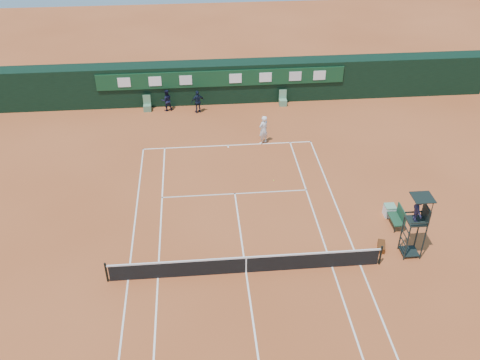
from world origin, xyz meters
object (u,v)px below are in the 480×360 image
tennis_net (246,264)px  cooler (389,210)px  player_bench (398,217)px  player (263,130)px  umpire_chair (418,214)px

tennis_net → cooler: (8.08, 3.68, -0.18)m
player_bench → player: bearing=122.5°
player_bench → tennis_net: bearing=-161.4°
umpire_chair → player: 12.87m
cooler → player: player is taller
player_bench → cooler: size_ratio=1.86×
tennis_net → player: (2.33, 12.00, 0.47)m
player_bench → cooler: player_bench is taller
tennis_net → player_bench: 8.67m
cooler → player: size_ratio=0.33×
umpire_chair → cooler: size_ratio=5.30×
umpire_chair → player_bench: (0.15, 2.18, -1.86)m
player_bench → player: 10.97m
tennis_net → cooler: bearing=24.5°
tennis_net → player: bearing=79.0°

